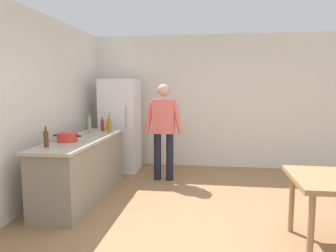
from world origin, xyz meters
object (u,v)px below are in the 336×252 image
object	(u,v)px
refrigerator	(120,125)
bottle_sauce_red	(103,125)
bottle_beer_brown	(46,139)
bottle_oil_amber	(109,125)
person	(164,125)
cooking_pot	(67,137)
bottle_vinegar_tall	(89,125)
utensil_jar	(109,125)

from	to	relation	value
refrigerator	bottle_sauce_red	world-z (taller)	refrigerator
bottle_beer_brown	refrigerator	bearing A→B (deg)	83.62
refrigerator	bottle_oil_amber	bearing A→B (deg)	-84.12
refrigerator	person	distance (m)	1.10
person	cooking_pot	world-z (taller)	person
cooking_pot	bottle_vinegar_tall	world-z (taller)	bottle_vinegar_tall
utensil_jar	bottle_sauce_red	xyz separation A→B (m)	(-0.04, -0.21, 0.02)
person	utensil_jar	distance (m)	0.99
bottle_sauce_red	bottle_beer_brown	size ratio (longest dim) A/B	0.92
utensil_jar	bottle_oil_amber	bearing A→B (deg)	-69.82
cooking_pot	bottle_sauce_red	world-z (taller)	bottle_sauce_red
refrigerator	bottle_beer_brown	size ratio (longest dim) A/B	6.92
refrigerator	bottle_sauce_red	xyz separation A→B (m)	(-0.07, -0.80, 0.10)
refrigerator	bottle_vinegar_tall	world-z (taller)	refrigerator
bottle_sauce_red	bottle_vinegar_tall	size ratio (longest dim) A/B	0.75
utensil_jar	bottle_beer_brown	size ratio (longest dim) A/B	1.23
cooking_pot	bottle_sauce_red	bearing A→B (deg)	84.33
bottle_beer_brown	bottle_oil_amber	bearing A→B (deg)	75.24
refrigerator	bottle_vinegar_tall	xyz separation A→B (m)	(-0.19, -1.10, 0.14)
refrigerator	bottle_oil_amber	world-z (taller)	refrigerator
utensil_jar	bottle_vinegar_tall	bearing A→B (deg)	-107.44
refrigerator	cooking_pot	distance (m)	1.92
refrigerator	utensil_jar	bearing A→B (deg)	-93.25
cooking_pot	bottle_sauce_red	xyz separation A→B (m)	(0.11, 1.10, 0.04)
refrigerator	cooking_pot	world-z (taller)	refrigerator
bottle_beer_brown	bottle_vinegar_tall	world-z (taller)	bottle_vinegar_tall
utensil_jar	bottle_vinegar_tall	size ratio (longest dim) A/B	1.00
cooking_pot	bottle_vinegar_tall	xyz separation A→B (m)	(-0.01, 0.81, 0.08)
person	bottle_oil_amber	world-z (taller)	person
bottle_beer_brown	bottle_vinegar_tall	distance (m)	1.23
refrigerator	bottle_beer_brown	distance (m)	2.34
cooking_pot	bottle_beer_brown	xyz separation A→B (m)	(-0.08, -0.42, 0.05)
person	refrigerator	bearing A→B (deg)	149.77
refrigerator	person	size ratio (longest dim) A/B	1.06
bottle_oil_amber	bottle_vinegar_tall	world-z (taller)	bottle_vinegar_tall
person	bottle_beer_brown	size ratio (longest dim) A/B	6.54
cooking_pot	bottle_oil_amber	world-z (taller)	bottle_oil_amber
bottle_sauce_red	bottle_beer_brown	world-z (taller)	bottle_beer_brown
utensil_jar	bottle_beer_brown	world-z (taller)	utensil_jar
bottle_sauce_red	bottle_vinegar_tall	xyz separation A→B (m)	(-0.12, -0.29, 0.04)
person	bottle_oil_amber	size ratio (longest dim) A/B	6.07
cooking_pot	utensil_jar	distance (m)	1.32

